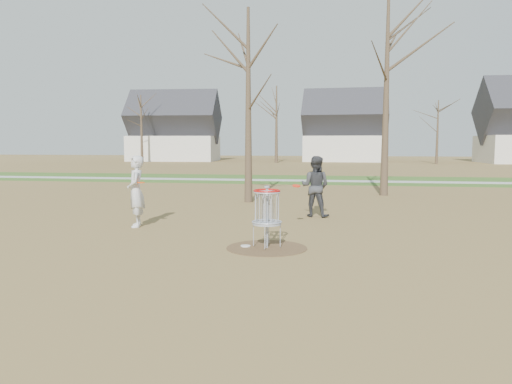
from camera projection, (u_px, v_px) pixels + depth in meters
ground at (267, 248)px, 11.08m from camera, size 160.00×160.00×0.00m
green_band at (315, 180)px, 31.68m from camera, size 160.00×8.00×0.01m
footpath at (315, 181)px, 30.70m from camera, size 160.00×1.50×0.01m
dirt_circle at (267, 248)px, 11.08m from camera, size 1.80×1.80×0.01m
player_standing at (136, 191)px, 13.81m from camera, size 0.71×0.85×1.98m
player_throwing at (315, 186)px, 15.75m from camera, size 1.08×0.93×1.92m
disc_grounded at (246, 246)px, 11.22m from camera, size 0.22×0.22×0.02m
discs_in_play at (222, 184)px, 13.62m from camera, size 4.41×0.99×0.15m
disc_golf_basket at (267, 207)px, 10.99m from camera, size 0.64×0.64×1.35m
bare_trees at (344, 110)px, 45.37m from camera, size 52.62×44.98×9.00m
houses_row at (364, 133)px, 61.57m from camera, size 56.51×10.01×7.26m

